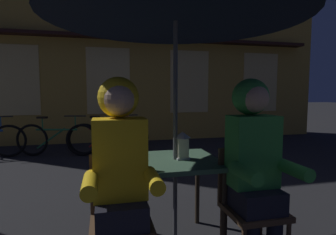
% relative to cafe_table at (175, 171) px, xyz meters
% --- Properties ---
extents(cafe_table, '(0.72, 0.72, 0.74)m').
position_rel_cafe_table_xyz_m(cafe_table, '(0.00, 0.00, 0.00)').
color(cafe_table, '#42664C').
rests_on(cafe_table, ground_plane).
extents(lantern, '(0.11, 0.11, 0.23)m').
position_rel_cafe_table_xyz_m(lantern, '(0.06, 0.00, 0.22)').
color(lantern, white).
rests_on(lantern, cafe_table).
extents(chair_left, '(0.40, 0.40, 0.87)m').
position_rel_cafe_table_xyz_m(chair_left, '(-0.48, -0.37, -0.15)').
color(chair_left, '#513823').
rests_on(chair_left, ground_plane).
extents(chair_right, '(0.40, 0.40, 0.87)m').
position_rel_cafe_table_xyz_m(chair_right, '(0.48, -0.37, -0.15)').
color(chair_right, '#513823').
rests_on(chair_right, ground_plane).
extents(person_left_hooded, '(0.45, 0.56, 1.40)m').
position_rel_cafe_table_xyz_m(person_left_hooded, '(-0.48, -0.43, 0.21)').
color(person_left_hooded, black).
rests_on(person_left_hooded, ground_plane).
extents(person_right_hooded, '(0.45, 0.56, 1.40)m').
position_rel_cafe_table_xyz_m(person_right_hooded, '(0.48, -0.43, 0.21)').
color(person_right_hooded, black).
rests_on(person_right_hooded, ground_plane).
extents(shopfront_building, '(10.00, 0.93, 6.20)m').
position_rel_cafe_table_xyz_m(shopfront_building, '(0.66, 5.40, 2.45)').
color(shopfront_building, gold).
rests_on(shopfront_building, ground_plane).
extents(bicycle_second, '(1.65, 0.43, 0.84)m').
position_rel_cafe_table_xyz_m(bicycle_second, '(-1.53, 3.73, -0.29)').
color(bicycle_second, black).
rests_on(bicycle_second, ground_plane).
extents(bicycle_third, '(1.68, 0.19, 0.84)m').
position_rel_cafe_table_xyz_m(bicycle_third, '(-0.48, 3.68, -0.29)').
color(bicycle_third, black).
rests_on(bicycle_third, ground_plane).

